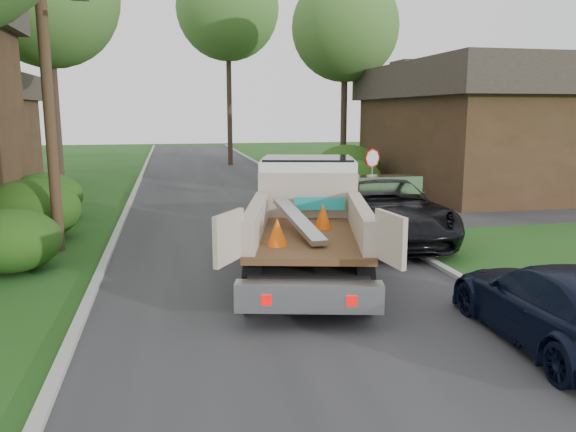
{
  "coord_description": "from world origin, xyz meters",
  "views": [
    {
      "loc": [
        -2.37,
        -11.32,
        3.82
      ],
      "look_at": [
        0.55,
        2.54,
        1.2
      ],
      "focal_mm": 35.0,
      "sensor_mm": 36.0,
      "label": 1
    }
  ],
  "objects_px": {
    "utility_pole": "(46,60)",
    "navy_suv": "(558,305)",
    "tree_right_far": "(345,28)",
    "flatbed_truck": "(308,210)",
    "house_right": "(487,126)",
    "tree_center_far": "(228,9)",
    "black_pickup": "(383,209)",
    "stop_sign": "(372,167)"
  },
  "relations": [
    {
      "from": "stop_sign",
      "to": "flatbed_truck",
      "type": "bearing_deg",
      "value": -121.5
    },
    {
      "from": "tree_right_far",
      "to": "tree_center_far",
      "type": "xyz_separation_m",
      "value": [
        -5.5,
        10.0,
        2.5
      ]
    },
    {
      "from": "house_right",
      "to": "navy_suv",
      "type": "xyz_separation_m",
      "value": [
        -9.2,
        -17.62,
        -2.47
      ]
    },
    {
      "from": "navy_suv",
      "to": "flatbed_truck",
      "type": "bearing_deg",
      "value": -59.58
    },
    {
      "from": "navy_suv",
      "to": "tree_center_far",
      "type": "bearing_deg",
      "value": -83.17
    },
    {
      "from": "stop_sign",
      "to": "tree_right_far",
      "type": "xyz_separation_m",
      "value": [
        2.3,
        11.0,
        6.7
      ]
    },
    {
      "from": "tree_right_far",
      "to": "navy_suv",
      "type": "xyz_separation_m",
      "value": [
        -3.7,
        -23.62,
        -7.79
      ]
    },
    {
      "from": "stop_sign",
      "to": "tree_right_far",
      "type": "relative_size",
      "value": 0.22
    },
    {
      "from": "stop_sign",
      "to": "tree_center_far",
      "type": "distance_m",
      "value": 23.15
    },
    {
      "from": "stop_sign",
      "to": "house_right",
      "type": "height_order",
      "value": "house_right"
    },
    {
      "from": "tree_center_far",
      "to": "navy_suv",
      "type": "bearing_deg",
      "value": -86.94
    },
    {
      "from": "tree_right_far",
      "to": "tree_center_far",
      "type": "distance_m",
      "value": 11.68
    },
    {
      "from": "stop_sign",
      "to": "navy_suv",
      "type": "xyz_separation_m",
      "value": [
        -1.4,
        -12.62,
        -1.09
      ]
    },
    {
      "from": "navy_suv",
      "to": "stop_sign",
      "type": "bearing_deg",
      "value": -92.57
    },
    {
      "from": "black_pickup",
      "to": "utility_pole",
      "type": "bearing_deg",
      "value": -177.53
    },
    {
      "from": "utility_pole",
      "to": "navy_suv",
      "type": "height_order",
      "value": "utility_pole"
    },
    {
      "from": "stop_sign",
      "to": "black_pickup",
      "type": "bearing_deg",
      "value": -106.1
    },
    {
      "from": "tree_right_far",
      "to": "black_pickup",
      "type": "xyz_separation_m",
      "value": [
        -3.59,
        -15.48,
        -7.55
      ]
    },
    {
      "from": "stop_sign",
      "to": "black_pickup",
      "type": "relative_size",
      "value": 0.37
    },
    {
      "from": "tree_right_far",
      "to": "stop_sign",
      "type": "bearing_deg",
      "value": -101.81
    },
    {
      "from": "tree_center_far",
      "to": "navy_suv",
      "type": "xyz_separation_m",
      "value": [
        1.8,
        -33.62,
        -10.29
      ]
    },
    {
      "from": "utility_pole",
      "to": "black_pickup",
      "type": "xyz_separation_m",
      "value": [
        9.39,
        -0.47,
        -4.25
      ]
    },
    {
      "from": "house_right",
      "to": "navy_suv",
      "type": "bearing_deg",
      "value": -117.57
    },
    {
      "from": "tree_right_far",
      "to": "flatbed_truck",
      "type": "xyz_separation_m",
      "value": [
        -6.55,
        -17.94,
        -7.04
      ]
    },
    {
      "from": "stop_sign",
      "to": "navy_suv",
      "type": "relative_size",
      "value": 0.52
    },
    {
      "from": "house_right",
      "to": "black_pickup",
      "type": "bearing_deg",
      "value": -133.8
    },
    {
      "from": "tree_right_far",
      "to": "utility_pole",
      "type": "bearing_deg",
      "value": -130.84
    },
    {
      "from": "flatbed_truck",
      "to": "house_right",
      "type": "bearing_deg",
      "value": 58.3
    },
    {
      "from": "stop_sign",
      "to": "house_right",
      "type": "distance_m",
      "value": 9.37
    },
    {
      "from": "stop_sign",
      "to": "navy_suv",
      "type": "bearing_deg",
      "value": -96.33
    },
    {
      "from": "house_right",
      "to": "tree_center_far",
      "type": "relative_size",
      "value": 0.89
    },
    {
      "from": "stop_sign",
      "to": "utility_pole",
      "type": "bearing_deg",
      "value": -159.38
    },
    {
      "from": "stop_sign",
      "to": "tree_center_far",
      "type": "relative_size",
      "value": 0.17
    },
    {
      "from": "tree_center_far",
      "to": "stop_sign",
      "type": "bearing_deg",
      "value": -81.34
    },
    {
      "from": "black_pickup",
      "to": "navy_suv",
      "type": "distance_m",
      "value": 8.14
    },
    {
      "from": "tree_right_far",
      "to": "flatbed_truck",
      "type": "distance_m",
      "value": 20.36
    },
    {
      "from": "house_right",
      "to": "tree_right_far",
      "type": "height_order",
      "value": "tree_right_far"
    },
    {
      "from": "tree_right_far",
      "to": "flatbed_truck",
      "type": "height_order",
      "value": "tree_right_far"
    },
    {
      "from": "utility_pole",
      "to": "tree_center_far",
      "type": "distance_m",
      "value": 26.75
    },
    {
      "from": "utility_pole",
      "to": "flatbed_truck",
      "type": "xyz_separation_m",
      "value": [
        6.43,
        -2.92,
        -3.74
      ]
    },
    {
      "from": "stop_sign",
      "to": "tree_right_far",
      "type": "height_order",
      "value": "tree_right_far"
    },
    {
      "from": "stop_sign",
      "to": "utility_pole",
      "type": "height_order",
      "value": "utility_pole"
    }
  ]
}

